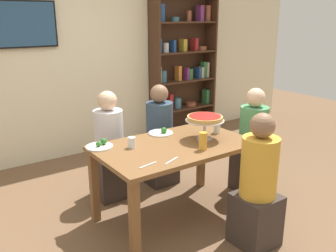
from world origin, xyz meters
TOP-DOWN VIEW (x-y plane):
  - ground_plane at (0.00, 0.00)m, footprint 12.00×12.00m
  - rear_partition at (0.00, 2.20)m, footprint 8.00×0.12m
  - dining_table at (0.00, 0.00)m, footprint 1.41×0.87m
  - bookshelf at (1.62, 2.01)m, footprint 1.10×0.30m
  - television at (-0.77, 2.11)m, footprint 0.95×0.05m
  - diner_head_east at (1.03, -0.02)m, footprint 0.34×0.34m
  - diner_far_right at (0.32, 0.72)m, footprint 0.34×0.34m
  - diner_near_right at (0.31, -0.74)m, footprint 0.34×0.34m
  - diner_far_left at (-0.30, 0.73)m, footprint 0.34×0.34m
  - deep_dish_pizza_stand at (0.32, -0.04)m, footprint 0.37×0.37m
  - salad_plate_near_diner at (0.08, 0.32)m, footprint 0.24×0.24m
  - salad_plate_far_diner at (-0.59, 0.32)m, footprint 0.24×0.24m
  - beer_glass_amber_tall at (0.12, -0.25)m, footprint 0.07×0.07m
  - water_glass_clear_near at (0.55, 0.03)m, footprint 0.07×0.07m
  - water_glass_clear_far at (-0.36, 0.15)m, footprint 0.07×0.07m
  - cutlery_fork_near at (-0.25, -0.31)m, footprint 0.17×0.08m
  - cutlery_knife_near at (-0.46, -0.28)m, footprint 0.18×0.05m

SIDE VIEW (x-z plane):
  - ground_plane at x=0.00m, z-range 0.00..0.00m
  - diner_head_east at x=1.03m, z-range -0.08..1.07m
  - diner_far_right at x=0.32m, z-range -0.08..1.07m
  - diner_near_right at x=0.31m, z-range -0.08..1.07m
  - diner_far_left at x=-0.30m, z-range -0.08..1.07m
  - dining_table at x=0.00m, z-range 0.27..1.01m
  - cutlery_fork_near at x=-0.25m, z-range 0.74..0.74m
  - cutlery_knife_near at x=-0.46m, z-range 0.74..0.74m
  - salad_plate_near_diner at x=0.08m, z-range 0.72..0.79m
  - salad_plate_far_diner at x=-0.59m, z-range 0.72..0.79m
  - water_glass_clear_far at x=-0.36m, z-range 0.74..0.84m
  - water_glass_clear_near at x=0.55m, z-range 0.74..0.86m
  - beer_glass_amber_tall at x=0.12m, z-range 0.74..0.90m
  - deep_dish_pizza_stand at x=0.32m, z-range 0.82..1.05m
  - bookshelf at x=1.62m, z-range 0.02..2.23m
  - rear_partition at x=0.00m, z-range 0.00..2.80m
  - television at x=-0.77m, z-range 1.50..2.04m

